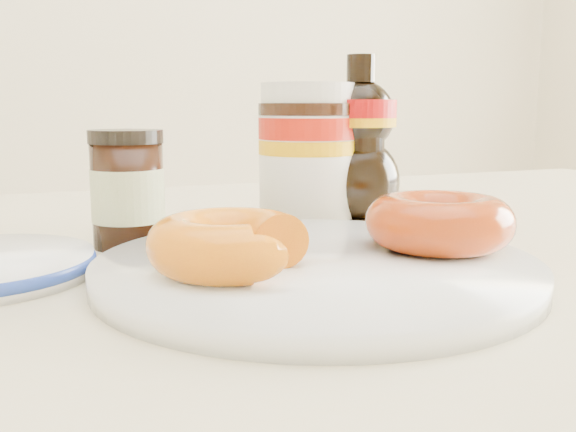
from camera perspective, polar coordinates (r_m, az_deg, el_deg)
name	(u,v)px	position (r m, az deg, el deg)	size (l,w,h in m)	color
dining_table	(333,341)	(0.56, 4.00, -11.01)	(1.40, 0.90, 0.75)	beige
plate	(316,267)	(0.43, 2.51, -4.58)	(0.30, 0.30, 0.01)	white
donut_bitten	(229,244)	(0.39, -5.25, -2.46)	(0.10, 0.10, 0.03)	orange
donut_whole	(439,222)	(0.47, 13.28, -0.49)	(0.11, 0.11, 0.04)	#993009
nutella_jar	(308,148)	(0.64, 1.76, 6.05)	(0.10, 0.10, 0.14)	white
syrup_bottle	(360,140)	(0.64, 6.40, 6.74)	(0.08, 0.07, 0.16)	black
dark_jar	(128,190)	(0.54, -14.05, 2.24)	(0.06, 0.06, 0.10)	black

